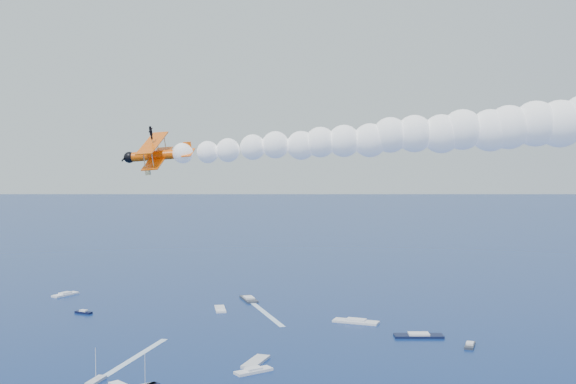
{
  "coord_description": "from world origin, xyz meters",
  "views": [
    {
      "loc": [
        13.6,
        -73.68,
        55.32
      ],
      "look_at": [
        6.99,
        21.56,
        50.32
      ],
      "focal_mm": 44.48,
      "sensor_mm": 36.0,
      "label": 1
    }
  ],
  "objects": [
    {
      "name": "biplane_trail",
      "position": [
        -6.65,
        6.47,
        55.26
      ],
      "size": [
        8.59,
        10.23,
        8.33
      ],
      "primitive_type": null,
      "rotation": [
        -0.29,
        0.07,
        3.15
      ],
      "color": "#F75705"
    },
    {
      "name": "smoke_trail_trail",
      "position": [
        28.85,
        6.67,
        58.01
      ],
      "size": [
        71.9,
        7.63,
        12.37
      ],
      "primitive_type": null,
      "rotation": [
        0.0,
        0.0,
        3.15
      ],
      "color": "white"
    },
    {
      "name": "biplane_lead",
      "position": [
        20.64,
        36.65,
        57.38
      ],
      "size": [
        7.52,
        8.99,
        7.29
      ],
      "primitive_type": null,
      "rotation": [
        -0.31,
        0.07,
        3.17
      ],
      "color": "#FF3205"
    },
    {
      "name": "spectator_boats",
      "position": [
        4.01,
        116.55,
        0.35
      ],
      "size": [
        208.21,
        183.77,
        0.7
      ],
      "color": "silver",
      "rests_on": "ground"
    },
    {
      "name": "boat_wakes",
      "position": [
        -25.89,
        142.66,
        0.03
      ],
      "size": [
        42.52,
        90.96,
        0.04
      ],
      "color": "white",
      "rests_on": "ground"
    }
  ]
}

